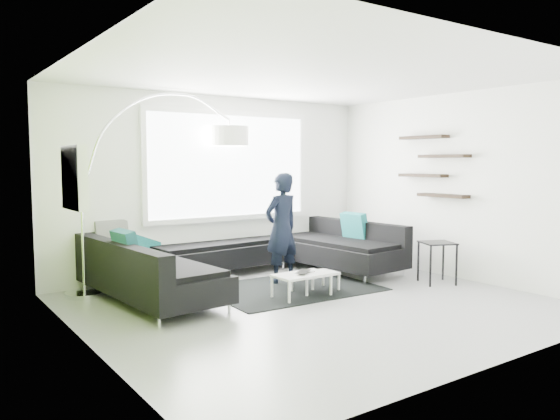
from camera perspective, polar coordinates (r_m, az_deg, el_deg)
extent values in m
plane|color=gray|center=(6.88, 3.72, -9.80)|extent=(5.50, 5.50, 0.00)
cube|color=white|center=(8.75, -6.51, 2.64)|extent=(5.50, 0.04, 2.80)
cube|color=white|center=(4.97, 22.13, 0.52)|extent=(5.50, 0.04, 2.80)
cube|color=white|center=(5.39, -19.67, 0.92)|extent=(0.04, 5.00, 2.80)
cube|color=white|center=(8.65, 18.16, 2.39)|extent=(0.04, 5.00, 2.80)
cube|color=white|center=(6.73, 3.86, 13.91)|extent=(5.50, 5.00, 0.04)
cube|color=#7FB72D|center=(5.39, -19.57, 0.93)|extent=(0.01, 5.00, 2.80)
cube|color=white|center=(8.81, -5.26, 4.61)|extent=(2.96, 0.06, 1.68)
cube|color=white|center=(5.98, -20.60, 3.19)|extent=(0.12, 0.66, 0.66)
cube|color=black|center=(8.81, 15.70, 4.45)|extent=(0.20, 1.24, 0.95)
cube|color=black|center=(8.06, -3.23, -5.97)|extent=(4.47, 2.98, 0.45)
cube|color=black|center=(7.99, -3.24, -3.20)|extent=(4.47, 2.98, 0.34)
cube|color=#0C4C51|center=(7.98, -3.24, -2.73)|extent=(3.82, 0.54, 0.47)
cube|color=black|center=(7.69, 1.15, -8.16)|extent=(2.35, 1.75, 0.01)
cube|color=white|center=(7.34, 3.03, -7.61)|extent=(0.96, 0.57, 0.31)
cube|color=black|center=(8.27, 16.09, -5.32)|extent=(0.58, 0.58, 0.61)
imported|color=black|center=(7.93, 0.15, -1.91)|extent=(0.68, 0.54, 1.61)
imported|color=black|center=(7.17, 2.79, -6.54)|extent=(0.55, 0.54, 0.03)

